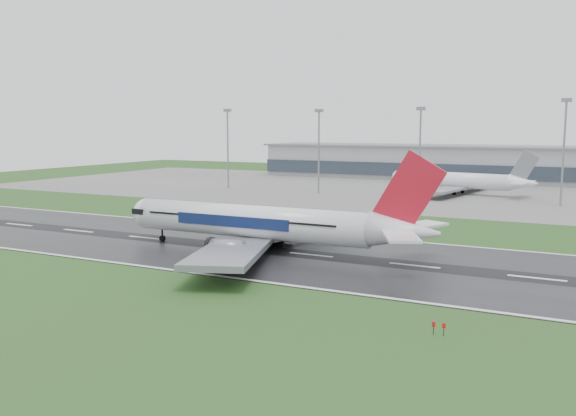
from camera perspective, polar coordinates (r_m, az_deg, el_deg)
The scene contains 10 objects.
ground at distance 109.05m, azimuth 11.83°, elevation -5.37°, with size 520.00×520.00×0.00m, color #204619.
runway at distance 109.04m, azimuth 11.83°, elevation -5.35°, with size 400.00×45.00×0.10m, color black.
apron at distance 230.74m, azimuth 19.84°, elevation 1.17°, with size 400.00×130.00×0.08m, color slate.
terminal at distance 289.63m, azimuth 21.35°, elevation 3.81°, with size 240.00×36.00×15.00m, color #8F929A.
main_airliner at distance 116.45m, azimuth -1.74°, elevation 0.51°, with size 65.71×62.58×19.40m, color white, non-canonical shape.
parked_airliner at distance 227.76m, azimuth 15.72°, elevation 3.29°, with size 54.62×50.85×16.01m, color white, non-canonical shape.
floodmast_0 at distance 240.24m, azimuth -5.69°, elevation 5.42°, with size 0.64×0.64×30.11m, color gray.
floodmast_1 at distance 221.84m, azimuth 2.92°, elevation 5.19°, with size 0.64×0.64×29.55m, color gray.
floodmast_2 at distance 209.66m, azimuth 12.31°, elevation 4.91°, with size 0.64×0.64×29.78m, color gray.
floodmast_3 at distance 203.23m, azimuth 24.53°, elevation 4.59°, with size 0.64×0.64×31.71m, color gray.
Camera 1 is at (26.70, -102.91, 24.27)m, focal length 37.71 mm.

